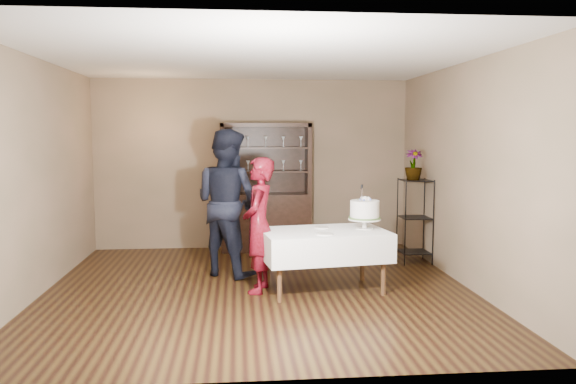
% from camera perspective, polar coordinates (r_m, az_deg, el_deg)
% --- Properties ---
extents(floor, '(5.00, 5.00, 0.00)m').
position_cam_1_polar(floor, '(6.79, -2.97, -9.80)').
color(floor, black).
rests_on(floor, ground).
extents(ceiling, '(5.00, 5.00, 0.00)m').
position_cam_1_polar(ceiling, '(6.59, -3.10, 13.42)').
color(ceiling, silver).
rests_on(ceiling, back_wall).
extents(back_wall, '(5.00, 0.02, 2.70)m').
position_cam_1_polar(back_wall, '(9.05, -3.64, 2.83)').
color(back_wall, brown).
rests_on(back_wall, floor).
extents(wall_left, '(0.02, 5.00, 2.70)m').
position_cam_1_polar(wall_left, '(6.93, -24.19, 1.35)').
color(wall_left, brown).
rests_on(wall_left, floor).
extents(wall_right, '(0.02, 5.00, 2.70)m').
position_cam_1_polar(wall_right, '(7.10, 17.57, 1.70)').
color(wall_right, brown).
rests_on(wall_right, floor).
extents(china_hutch, '(1.40, 0.48, 2.00)m').
position_cam_1_polar(china_hutch, '(8.87, -2.27, -1.67)').
color(china_hutch, black).
rests_on(china_hutch, floor).
extents(plant_etagere, '(0.42, 0.42, 1.20)m').
position_cam_1_polar(plant_etagere, '(8.22, 12.77, -2.52)').
color(plant_etagere, black).
rests_on(plant_etagere, floor).
extents(cake_table, '(1.55, 1.08, 0.72)m').
position_cam_1_polar(cake_table, '(6.60, 3.68, -5.38)').
color(cake_table, white).
rests_on(cake_table, floor).
extents(woman, '(0.49, 0.64, 1.57)m').
position_cam_1_polar(woman, '(6.52, -2.98, -3.37)').
color(woman, '#3A0508').
rests_on(woman, floor).
extents(man, '(1.17, 1.13, 1.90)m').
position_cam_1_polar(man, '(7.34, -6.24, -1.06)').
color(man, black).
rests_on(man, floor).
extents(cake, '(0.45, 0.45, 0.53)m').
position_cam_1_polar(cake, '(6.70, 7.80, -1.93)').
color(cake, silver).
rests_on(cake, cake_table).
extents(plate_near, '(0.24, 0.24, 0.01)m').
position_cam_1_polar(plate_near, '(6.30, 3.74, -4.28)').
color(plate_near, silver).
rests_on(plate_near, cake_table).
extents(plate_far, '(0.20, 0.20, 0.01)m').
position_cam_1_polar(plate_far, '(6.73, 3.40, -3.63)').
color(plate_far, silver).
rests_on(plate_far, cake_table).
extents(potted_plant, '(0.24, 0.24, 0.43)m').
position_cam_1_polar(potted_plant, '(8.10, 12.63, 2.71)').
color(potted_plant, '#496C33').
rests_on(potted_plant, plant_etagere).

